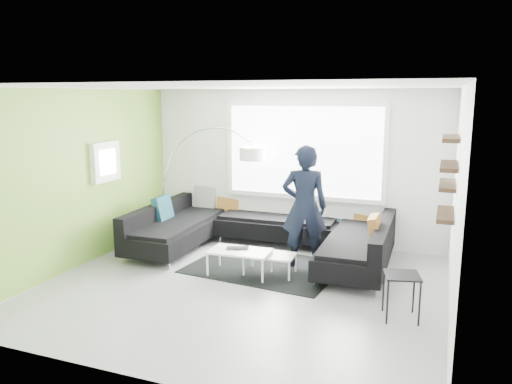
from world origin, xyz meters
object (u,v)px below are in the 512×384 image
side_table (401,297)px  person (304,207)px  arc_lamp (163,183)px  coffee_table (255,262)px  sectional_sofa (264,233)px  laptop (238,249)px

side_table → person: person is taller
person → arc_lamp: bearing=-27.5°
coffee_table → side_table: size_ratio=2.08×
arc_lamp → side_table: arc_lamp is taller
side_table → arc_lamp: bearing=156.1°
sectional_sofa → laptop: (-0.06, -0.99, 0.00)m
arc_lamp → side_table: (4.53, -2.01, -0.78)m
sectional_sofa → laptop: 0.99m
sectional_sofa → person: bearing=-21.3°
arc_lamp → person: size_ratio=1.10×
sectional_sofa → person: size_ratio=2.17×
laptop → sectional_sofa: bearing=64.8°
arc_lamp → side_table: bearing=-27.2°
side_table → laptop: side_table is taller
coffee_table → laptop: size_ratio=2.96×
person → sectional_sofa: bearing=-36.1°
sectional_sofa → side_table: 2.95m
coffee_table → person: size_ratio=0.60×
coffee_table → person: bearing=45.1°
sectional_sofa → person: (0.78, -0.29, 0.58)m
sectional_sofa → side_table: (2.41, -1.70, -0.11)m
side_table → person: size_ratio=0.29×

